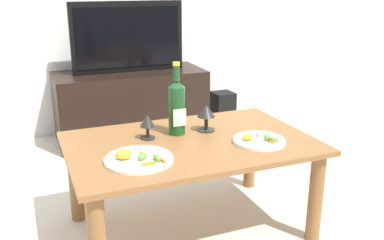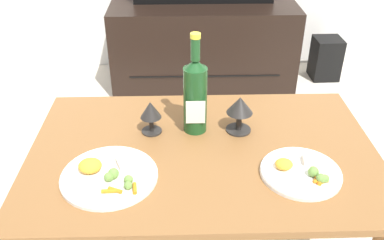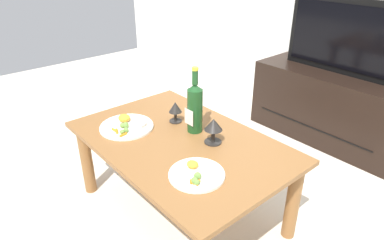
{
  "view_description": "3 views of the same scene",
  "coord_description": "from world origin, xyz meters",
  "px_view_note": "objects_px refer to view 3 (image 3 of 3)",
  "views": [
    {
      "loc": [
        -0.73,
        -1.79,
        1.2
      ],
      "look_at": [
        0.01,
        0.01,
        0.58
      ],
      "focal_mm": 40.35,
      "sensor_mm": 36.0,
      "label": 1
    },
    {
      "loc": [
        -0.07,
        -1.16,
        1.32
      ],
      "look_at": [
        -0.04,
        0.03,
        0.58
      ],
      "focal_mm": 39.94,
      "sensor_mm": 36.0,
      "label": 2
    },
    {
      "loc": [
        1.21,
        -0.96,
        1.38
      ],
      "look_at": [
        0.03,
        0.06,
        0.59
      ],
      "focal_mm": 31.98,
      "sensor_mm": 36.0,
      "label": 3
    }
  ],
  "objects_px": {
    "tv_screen": "(345,37)",
    "goblet_left": "(175,109)",
    "goblet_right": "(213,126)",
    "wine_bottle": "(195,106)",
    "dinner_plate_right": "(197,174)",
    "tv_stand": "(331,105)",
    "dining_table": "(180,153)",
    "dinner_plate_left": "(127,126)"
  },
  "relations": [
    {
      "from": "tv_screen",
      "to": "goblet_left",
      "type": "xyz_separation_m",
      "value": [
        -0.25,
        -1.33,
        -0.25
      ]
    },
    {
      "from": "goblet_right",
      "to": "dinner_plate_right",
      "type": "height_order",
      "value": "goblet_right"
    },
    {
      "from": "dinner_plate_right",
      "to": "dinner_plate_left",
      "type": "bearing_deg",
      "value": 179.87
    },
    {
      "from": "dinner_plate_left",
      "to": "goblet_right",
      "type": "bearing_deg",
      "value": 30.57
    },
    {
      "from": "goblet_left",
      "to": "goblet_right",
      "type": "xyz_separation_m",
      "value": [
        0.31,
        0.0,
        0.01
      ]
    },
    {
      "from": "dining_table",
      "to": "wine_bottle",
      "type": "bearing_deg",
      "value": 100.52
    },
    {
      "from": "wine_bottle",
      "to": "dinner_plate_right",
      "type": "xyz_separation_m",
      "value": [
        0.32,
        -0.27,
        -0.13
      ]
    },
    {
      "from": "goblet_right",
      "to": "dinner_plate_left",
      "type": "distance_m",
      "value": 0.5
    },
    {
      "from": "tv_stand",
      "to": "tv_screen",
      "type": "height_order",
      "value": "tv_screen"
    },
    {
      "from": "dinner_plate_right",
      "to": "tv_stand",
      "type": "bearing_deg",
      "value": 97.85
    },
    {
      "from": "dining_table",
      "to": "dinner_plate_right",
      "type": "relative_size",
      "value": 4.65
    },
    {
      "from": "tv_screen",
      "to": "goblet_left",
      "type": "distance_m",
      "value": 1.38
    },
    {
      "from": "tv_stand",
      "to": "dinner_plate_right",
      "type": "distance_m",
      "value": 1.62
    },
    {
      "from": "goblet_left",
      "to": "wine_bottle",
      "type": "bearing_deg",
      "value": 4.15
    },
    {
      "from": "dinner_plate_left",
      "to": "dinner_plate_right",
      "type": "distance_m",
      "value": 0.59
    },
    {
      "from": "tv_stand",
      "to": "goblet_right",
      "type": "bearing_deg",
      "value": -87.6
    },
    {
      "from": "dinner_plate_left",
      "to": "dining_table",
      "type": "bearing_deg",
      "value": 25.45
    },
    {
      "from": "dining_table",
      "to": "tv_stand",
      "type": "bearing_deg",
      "value": 86.98
    },
    {
      "from": "dinner_plate_left",
      "to": "tv_screen",
      "type": "bearing_deg",
      "value": 76.79
    },
    {
      "from": "wine_bottle",
      "to": "dinner_plate_right",
      "type": "height_order",
      "value": "wine_bottle"
    },
    {
      "from": "dining_table",
      "to": "wine_bottle",
      "type": "distance_m",
      "value": 0.26
    },
    {
      "from": "dining_table",
      "to": "goblet_left",
      "type": "xyz_separation_m",
      "value": [
        -0.18,
        0.11,
        0.16
      ]
    },
    {
      "from": "goblet_left",
      "to": "dinner_plate_left",
      "type": "bearing_deg",
      "value": -114.99
    },
    {
      "from": "tv_stand",
      "to": "dinner_plate_right",
      "type": "relative_size",
      "value": 4.62
    },
    {
      "from": "wine_bottle",
      "to": "goblet_right",
      "type": "height_order",
      "value": "wine_bottle"
    },
    {
      "from": "dining_table",
      "to": "dinner_plate_left",
      "type": "xyz_separation_m",
      "value": [
        -0.3,
        -0.14,
        0.09
      ]
    },
    {
      "from": "tv_stand",
      "to": "goblet_left",
      "type": "relative_size",
      "value": 9.49
    },
    {
      "from": "wine_bottle",
      "to": "goblet_left",
      "type": "distance_m",
      "value": 0.17
    },
    {
      "from": "tv_stand",
      "to": "tv_screen",
      "type": "xyz_separation_m",
      "value": [
        0.0,
        -0.0,
        0.54
      ]
    },
    {
      "from": "tv_screen",
      "to": "goblet_right",
      "type": "relative_size",
      "value": 6.37
    },
    {
      "from": "goblet_right",
      "to": "dinner_plate_right",
      "type": "distance_m",
      "value": 0.31
    },
    {
      "from": "dining_table",
      "to": "goblet_left",
      "type": "height_order",
      "value": "goblet_left"
    },
    {
      "from": "tv_stand",
      "to": "goblet_left",
      "type": "distance_m",
      "value": 1.39
    },
    {
      "from": "wine_bottle",
      "to": "dinner_plate_left",
      "type": "height_order",
      "value": "wine_bottle"
    },
    {
      "from": "wine_bottle",
      "to": "dinner_plate_left",
      "type": "xyz_separation_m",
      "value": [
        -0.27,
        -0.26,
        -0.13
      ]
    },
    {
      "from": "dining_table",
      "to": "dinner_plate_left",
      "type": "bearing_deg",
      "value": -154.55
    },
    {
      "from": "dinner_plate_right",
      "to": "tv_screen",
      "type": "bearing_deg",
      "value": 97.87
    },
    {
      "from": "wine_bottle",
      "to": "goblet_right",
      "type": "bearing_deg",
      "value": -4.15
    },
    {
      "from": "tv_stand",
      "to": "goblet_right",
      "type": "relative_size",
      "value": 8.55
    },
    {
      "from": "tv_stand",
      "to": "dining_table",
      "type": "bearing_deg",
      "value": -93.02
    },
    {
      "from": "tv_screen",
      "to": "dining_table",
      "type": "bearing_deg",
      "value": -93.02
    },
    {
      "from": "goblet_right",
      "to": "dinner_plate_right",
      "type": "relative_size",
      "value": 0.54
    }
  ]
}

